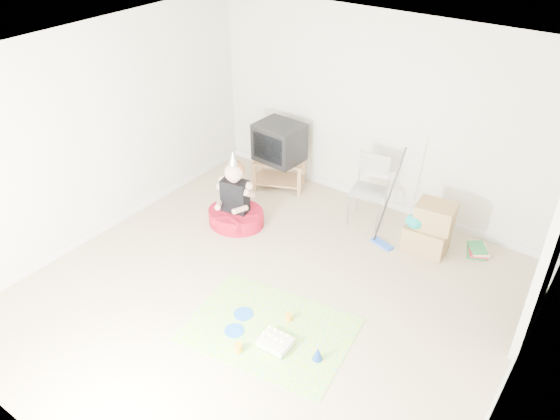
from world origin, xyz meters
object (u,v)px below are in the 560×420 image
Objects in this scene: tv_stand at (279,170)px; birthday_cake at (275,343)px; seated_woman at (236,209)px; crt_tv at (279,142)px; cardboard_boxes at (429,228)px; folding_chair at (368,191)px.

birthday_cake is at bearing -55.03° from tv_stand.
seated_woman reaches higher than birthday_cake.
crt_tv is at bearing 124.97° from birthday_cake.
seated_woman reaches higher than cardboard_boxes.
seated_woman is at bearing -142.15° from folding_chair.
cardboard_boxes is 2.46m from birthday_cake.
crt_tv is 3.22m from birthday_cake.
crt_tv is 1.24m from seated_woman.
crt_tv is 0.59× the size of seated_woman.
seated_woman is (-1.36, -1.06, -0.22)m from folding_chair.
folding_chair is 0.88× the size of seated_woman.
folding_chair is (1.47, -0.08, -0.26)m from crt_tv.
folding_chair is 3.00× the size of birthday_cake.
crt_tv reaches higher than folding_chair.
cardboard_boxes is at bearing 76.52° from birthday_cake.
seated_woman reaches higher than crt_tv.
tv_stand is 1.28× the size of cardboard_boxes.
tv_stand is at bearing 176.90° from folding_chair.
folding_chair is at bearing -3.10° from tv_stand.
cardboard_boxes is at bearing -7.57° from folding_chair.
seated_woman is at bearing 139.50° from birthday_cake.
crt_tv is 0.97× the size of cardboard_boxes.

